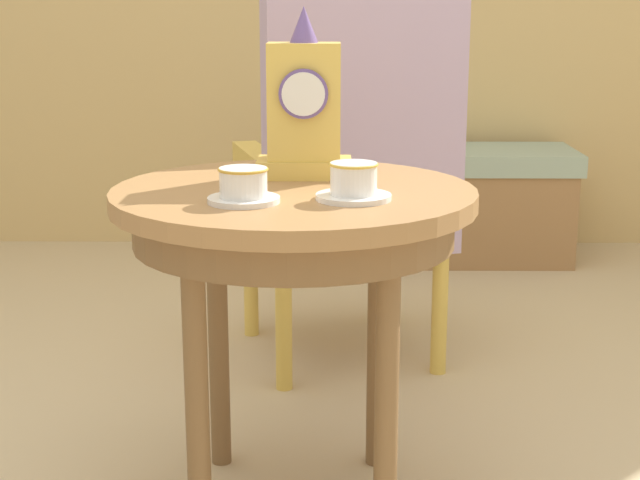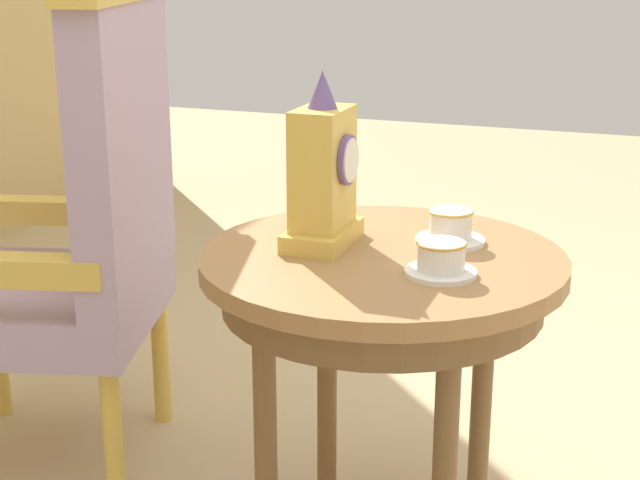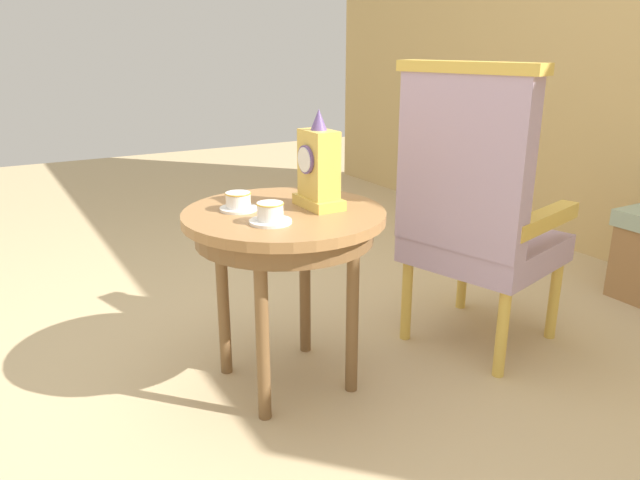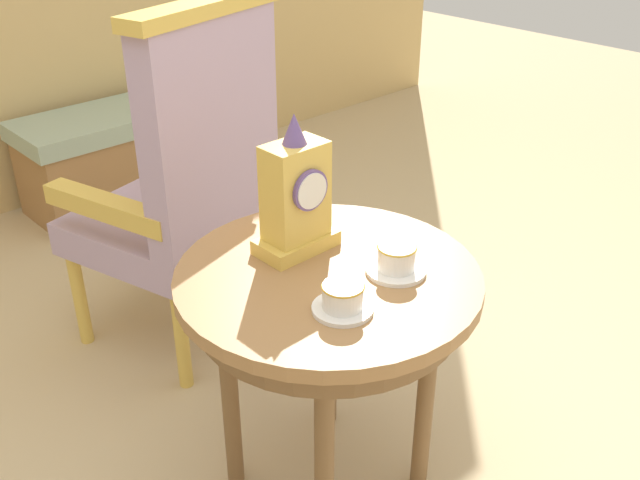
{
  "view_description": "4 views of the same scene",
  "coord_description": "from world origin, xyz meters",
  "px_view_note": "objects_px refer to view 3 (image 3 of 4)",
  "views": [
    {
      "loc": [
        0.12,
        -1.76,
        1.0
      ],
      "look_at": [
        0.1,
        0.05,
        0.55
      ],
      "focal_mm": 53.79,
      "sensor_mm": 36.0,
      "label": 1
    },
    {
      "loc": [
        -1.6,
        -0.46,
        1.21
      ],
      "look_at": [
        0.1,
        0.16,
        0.66
      ],
      "focal_mm": 53.84,
      "sensor_mm": 36.0,
      "label": 2
    },
    {
      "loc": [
        1.83,
        -0.87,
        1.2
      ],
      "look_at": [
        0.05,
        0.16,
        0.53
      ],
      "focal_mm": 34.03,
      "sensor_mm": 36.0,
      "label": 3
    },
    {
      "loc": [
        -0.91,
        -0.99,
        1.51
      ],
      "look_at": [
        0.12,
        0.12,
        0.67
      ],
      "focal_mm": 40.77,
      "sensor_mm": 36.0,
      "label": 4
    }
  ],
  "objects_px": {
    "mantel_clock": "(318,169)",
    "armchair": "(475,208)",
    "teacup_left": "(238,202)",
    "teacup_right": "(270,214)",
    "side_table": "(284,233)"
  },
  "relations": [
    {
      "from": "teacup_right",
      "to": "armchair",
      "type": "distance_m",
      "value": 0.87
    },
    {
      "from": "teacup_left",
      "to": "teacup_right",
      "type": "bearing_deg",
      "value": 7.95
    },
    {
      "from": "mantel_clock",
      "to": "armchair",
      "type": "distance_m",
      "value": 0.68
    },
    {
      "from": "teacup_right",
      "to": "mantel_clock",
      "type": "bearing_deg",
      "value": 112.23
    },
    {
      "from": "side_table",
      "to": "mantel_clock",
      "type": "height_order",
      "value": "mantel_clock"
    },
    {
      "from": "mantel_clock",
      "to": "teacup_left",
      "type": "bearing_deg",
      "value": -111.38
    },
    {
      "from": "armchair",
      "to": "teacup_right",
      "type": "bearing_deg",
      "value": -91.03
    },
    {
      "from": "teacup_left",
      "to": "mantel_clock",
      "type": "height_order",
      "value": "mantel_clock"
    },
    {
      "from": "armchair",
      "to": "side_table",
      "type": "bearing_deg",
      "value": -99.44
    },
    {
      "from": "side_table",
      "to": "teacup_left",
      "type": "xyz_separation_m",
      "value": [
        -0.08,
        -0.13,
        0.11
      ]
    },
    {
      "from": "side_table",
      "to": "teacup_right",
      "type": "bearing_deg",
      "value": -43.25
    },
    {
      "from": "teacup_right",
      "to": "armchair",
      "type": "xyz_separation_m",
      "value": [
        0.02,
        0.87,
        -0.09
      ]
    },
    {
      "from": "teacup_right",
      "to": "armchair",
      "type": "bearing_deg",
      "value": 88.97
    },
    {
      "from": "teacup_left",
      "to": "side_table",
      "type": "bearing_deg",
      "value": 57.55
    },
    {
      "from": "mantel_clock",
      "to": "side_table",
      "type": "bearing_deg",
      "value": -97.72
    }
  ]
}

